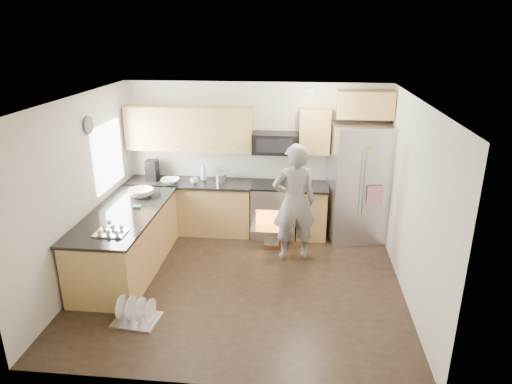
# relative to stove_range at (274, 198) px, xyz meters

# --- Properties ---
(ground) EXTENTS (4.50, 4.50, 0.00)m
(ground) POSITION_rel_stove_range_xyz_m (-0.35, -1.69, -0.68)
(ground) COLOR black
(ground) RESTS_ON ground
(room_shell) EXTENTS (4.54, 4.04, 2.62)m
(room_shell) POSITION_rel_stove_range_xyz_m (-0.39, -1.68, 1.00)
(room_shell) COLOR beige
(room_shell) RESTS_ON ground
(back_cabinet_run) EXTENTS (4.45, 0.64, 2.50)m
(back_cabinet_run) POSITION_rel_stove_range_xyz_m (-0.94, 0.05, 0.29)
(back_cabinet_run) COLOR tan
(back_cabinet_run) RESTS_ON ground
(peninsula) EXTENTS (0.96, 2.36, 1.05)m
(peninsula) POSITION_rel_stove_range_xyz_m (-2.10, -1.44, -0.21)
(peninsula) COLOR tan
(peninsula) RESTS_ON ground
(stove_range) EXTENTS (0.76, 0.97, 1.79)m
(stove_range) POSITION_rel_stove_range_xyz_m (0.00, 0.00, 0.00)
(stove_range) COLOR #B7B7BC
(stove_range) RESTS_ON ground
(refrigerator) EXTENTS (1.09, 0.91, 1.99)m
(refrigerator) POSITION_rel_stove_range_xyz_m (1.42, 0.01, 0.32)
(refrigerator) COLOR #B7B7BC
(refrigerator) RESTS_ON ground
(person) EXTENTS (0.76, 0.58, 1.86)m
(person) POSITION_rel_stove_range_xyz_m (0.36, -0.84, 0.25)
(person) COLOR gray
(person) RESTS_ON ground
(dish_rack) EXTENTS (0.58, 0.49, 0.33)m
(dish_rack) POSITION_rel_stove_range_xyz_m (-1.53, -2.72, -0.59)
(dish_rack) COLOR #B7B7BC
(dish_rack) RESTS_ON ground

